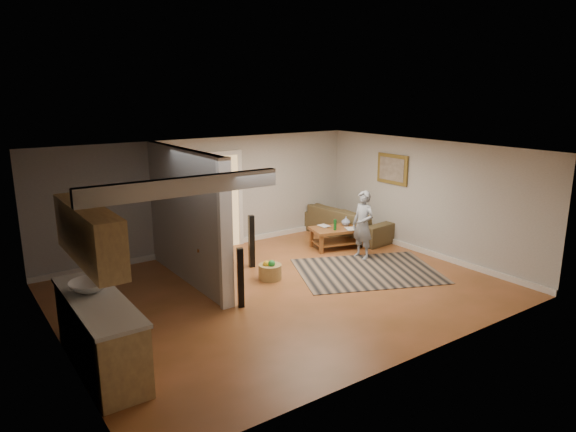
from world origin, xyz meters
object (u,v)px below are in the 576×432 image
(toy_basket, at_px, (270,271))
(speaker_left, at_px, (241,278))
(speaker_right, at_px, (252,241))
(child, at_px, (362,258))
(coffee_table, at_px, (339,232))
(tv_console, at_px, (211,243))
(sofa, at_px, (346,235))
(toddler, at_px, (190,257))

(toy_basket, bearing_deg, speaker_left, -143.91)
(speaker_right, bearing_deg, speaker_left, -113.95)
(toy_basket, height_order, child, child)
(coffee_table, distance_m, child, 0.92)
(tv_console, xyz_separation_m, speaker_left, (-0.19, -1.43, -0.22))
(sofa, bearing_deg, toy_basket, 107.91)
(sofa, relative_size, speaker_right, 2.25)
(coffee_table, xyz_separation_m, toy_basket, (-2.37, -0.78, -0.21))
(toddler, bearing_deg, coffee_table, 161.35)
(speaker_right, bearing_deg, toy_basket, -83.31)
(coffee_table, bearing_deg, speaker_left, -155.48)
(toy_basket, bearing_deg, speaker_right, 84.29)
(child, bearing_deg, toy_basket, -96.29)
(coffee_table, height_order, speaker_left, speaker_left)
(toy_basket, bearing_deg, toddler, 108.37)
(child, relative_size, toddler, 1.59)
(coffee_table, relative_size, toy_basket, 3.07)
(speaker_right, bearing_deg, toddler, 133.27)
(sofa, bearing_deg, tv_console, 94.83)
(speaker_left, distance_m, child, 3.53)
(sofa, height_order, tv_console, tv_console)
(sofa, height_order, coffee_table, coffee_table)
(speaker_left, bearing_deg, sofa, 48.33)
(coffee_table, distance_m, tv_console, 3.31)
(coffee_table, xyz_separation_m, child, (-0.06, -0.85, -0.37))
(tv_console, height_order, speaker_left, tv_console)
(sofa, relative_size, coffee_table, 1.80)
(tv_console, xyz_separation_m, speaker_right, (0.99, 0.17, -0.19))
(speaker_left, bearing_deg, coffee_table, 45.35)
(toy_basket, height_order, toddler, toddler)
(speaker_left, height_order, child, speaker_left)
(child, distance_m, toddler, 3.71)
(sofa, bearing_deg, child, 143.17)
(child, bearing_deg, tv_console, -106.86)
(coffee_table, distance_m, speaker_right, 2.30)
(tv_console, xyz_separation_m, toddler, (0.21, 1.47, -0.72))
(child, bearing_deg, coffee_table, 171.46)
(sofa, height_order, child, child)
(speaker_right, relative_size, toddler, 1.18)
(toddler, bearing_deg, tv_console, 86.25)
(toy_basket, distance_m, toddler, 2.22)
(coffee_table, bearing_deg, sofa, 38.30)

